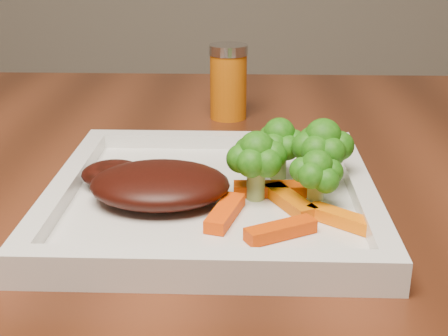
{
  "coord_description": "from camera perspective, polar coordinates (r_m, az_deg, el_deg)",
  "views": [
    {
      "loc": [
        0.22,
        -0.58,
        0.98
      ],
      "look_at": [
        0.2,
        -0.09,
        0.79
      ],
      "focal_mm": 50.0,
      "sensor_mm": 36.0,
      "label": 1
    }
  ],
  "objects": [
    {
      "name": "plate",
      "position": [
        0.53,
        -1.07,
        -3.09
      ],
      "size": [
        0.27,
        0.27,
        0.01
      ],
      "primitive_type": "cube",
      "color": "white",
      "rests_on": "dining_table"
    },
    {
      "name": "steak",
      "position": [
        0.52,
        -5.87,
        -1.5
      ],
      "size": [
        0.12,
        0.09,
        0.03
      ],
      "primitive_type": "ellipsoid",
      "rotation": [
        0.0,
        0.0,
        -0.01
      ],
      "color": "#380C08",
      "rests_on": "plate"
    },
    {
      "name": "broccoli_0",
      "position": [
        0.56,
        5.05,
        2.43
      ],
      "size": [
        0.06,
        0.06,
        0.07
      ],
      "primitive_type": null,
      "rotation": [
        0.0,
        0.0,
        0.24
      ],
      "color": "#2B7513",
      "rests_on": "plate"
    },
    {
      "name": "broccoli_1",
      "position": [
        0.54,
        8.95,
        1.31
      ],
      "size": [
        0.06,
        0.06,
        0.06
      ],
      "primitive_type": null,
      "rotation": [
        0.0,
        0.0,
        0.02
      ],
      "color": "#116714",
      "rests_on": "plate"
    },
    {
      "name": "broccoli_2",
      "position": [
        0.5,
        8.44,
        -0.72
      ],
      "size": [
        0.06,
        0.06,
        0.06
      ],
      "primitive_type": null,
      "rotation": [
        0.0,
        0.0,
        0.41
      ],
      "color": "#2A7012",
      "rests_on": "plate"
    },
    {
      "name": "broccoli_3",
      "position": [
        0.51,
        2.96,
        0.36
      ],
      "size": [
        0.06,
        0.06,
        0.06
      ],
      "primitive_type": null,
      "rotation": [
        0.0,
        0.0,
        -0.19
      ],
      "color": "#266E12",
      "rests_on": "plate"
    },
    {
      "name": "carrot_0",
      "position": [
        0.46,
        5.2,
        -5.69
      ],
      "size": [
        0.06,
        0.04,
        0.01
      ],
      "primitive_type": "cube",
      "rotation": [
        0.0,
        0.0,
        0.5
      ],
      "color": "#D43B03",
      "rests_on": "plate"
    },
    {
      "name": "carrot_1",
      "position": [
        0.49,
        10.62,
        -4.55
      ],
      "size": [
        0.05,
        0.04,
        0.01
      ],
      "primitive_type": "cube",
      "rotation": [
        0.0,
        0.0,
        -0.66
      ],
      "color": "orange",
      "rests_on": "plate"
    },
    {
      "name": "carrot_2",
      "position": [
        0.49,
        0.11,
        -4.11
      ],
      "size": [
        0.03,
        0.06,
        0.01
      ],
      "primitive_type": "cube",
      "rotation": [
        0.0,
        0.0,
        1.3
      ],
      "color": "#F14203",
      "rests_on": "plate"
    },
    {
      "name": "carrot_5",
      "position": [
        0.51,
        6.03,
        -3.03
      ],
      "size": [
        0.04,
        0.06,
        0.01
      ],
      "primitive_type": "cube",
      "rotation": [
        0.0,
        0.0,
        -1.09
      ],
      "color": "#D65E03",
      "rests_on": "plate"
    },
    {
      "name": "carrot_6",
      "position": [
        0.53,
        4.33,
        -1.93
      ],
      "size": [
        0.06,
        0.02,
        0.01
      ],
      "primitive_type": "cube",
      "rotation": [
        0.0,
        0.0,
        0.03
      ],
      "color": "#D34103",
      "rests_on": "plate"
    },
    {
      "name": "spice_shaker",
      "position": [
        0.78,
        0.4,
        7.87
      ],
      "size": [
        0.05,
        0.05,
        0.09
      ],
      "primitive_type": "cylinder",
      "rotation": [
        0.0,
        0.0,
        -0.2
      ],
      "color": "#C25F0A",
      "rests_on": "dining_table"
    }
  ]
}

